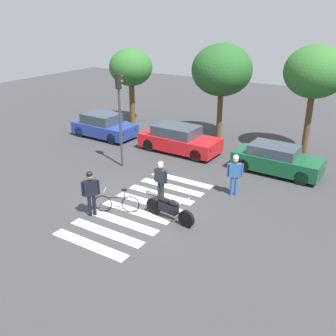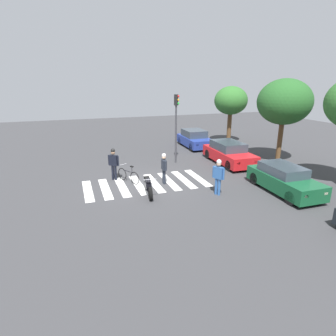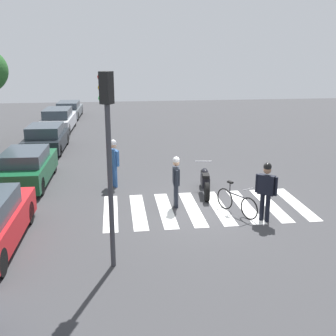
# 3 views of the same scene
# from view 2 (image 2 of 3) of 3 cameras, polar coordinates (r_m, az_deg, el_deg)

# --- Properties ---
(ground_plane) EXTENTS (60.00, 60.00, 0.00)m
(ground_plane) POSITION_cam_2_polar(r_m,az_deg,el_deg) (15.67, -4.47, -3.24)
(ground_plane) COLOR #38383A
(police_motorcycle) EXTENTS (2.24, 0.62, 1.05)m
(police_motorcycle) POSITION_cam_2_polar(r_m,az_deg,el_deg) (14.13, -4.11, -3.56)
(police_motorcycle) COLOR black
(police_motorcycle) RESTS_ON ground_plane
(leaning_bicycle) EXTENTS (1.60, 0.89, 1.02)m
(leaning_bicycle) POSITION_cam_2_polar(r_m,az_deg,el_deg) (15.94, -8.07, -1.52)
(leaning_bicycle) COLOR black
(leaning_bicycle) RESTS_ON ground_plane
(officer_on_foot) EXTENTS (0.66, 0.23, 1.74)m
(officer_on_foot) POSITION_cam_2_polar(r_m,az_deg,el_deg) (15.38, -0.83, 0.33)
(officer_on_foot) COLOR #1E232D
(officer_on_foot) RESTS_ON ground_plane
(officer_by_motorcycle) EXTENTS (0.48, 0.55, 1.86)m
(officer_by_motorcycle) POSITION_cam_2_polar(r_m,az_deg,el_deg) (16.24, -11.05, 1.27)
(officer_by_motorcycle) COLOR black
(officer_by_motorcycle) RESTS_ON ground_plane
(pedestrian_bystander) EXTENTS (0.62, 0.41, 1.85)m
(pedestrian_bystander) POSITION_cam_2_polar(r_m,az_deg,el_deg) (14.04, 10.23, -1.28)
(pedestrian_bystander) COLOR #2D5999
(pedestrian_bystander) RESTS_ON ground_plane
(crosswalk_stripes) EXTENTS (3.14, 6.75, 0.01)m
(crosswalk_stripes) POSITION_cam_2_polar(r_m,az_deg,el_deg) (15.67, -4.47, -3.23)
(crosswalk_stripes) COLOR silver
(crosswalk_stripes) RESTS_ON ground_plane
(car_blue_hatchback) EXTENTS (4.01, 1.99, 1.48)m
(car_blue_hatchback) POSITION_cam_2_polar(r_m,az_deg,el_deg) (24.38, 5.45, 5.92)
(car_blue_hatchback) COLOR black
(car_blue_hatchback) RESTS_ON ground_plane
(car_red_convertible) EXTENTS (4.55, 2.01, 1.49)m
(car_red_convertible) POSITION_cam_2_polar(r_m,az_deg,el_deg) (19.82, 12.28, 2.97)
(car_red_convertible) COLOR black
(car_red_convertible) RESTS_ON ground_plane
(car_green_compact) EXTENTS (4.23, 1.81, 1.39)m
(car_green_compact) POSITION_cam_2_polar(r_m,az_deg,el_deg) (15.49, 22.55, -2.16)
(car_green_compact) COLOR black
(car_green_compact) RESTS_ON ground_plane
(traffic_light_pole) EXTENTS (0.33, 0.36, 4.65)m
(traffic_light_pole) POSITION_cam_2_polar(r_m,az_deg,el_deg) (19.07, 1.69, 10.09)
(traffic_light_pole) COLOR #38383D
(traffic_light_pole) RESTS_ON ground_plane
(street_tree_near) EXTENTS (2.92, 2.92, 5.08)m
(street_tree_near) POSITION_cam_2_polar(r_m,az_deg,el_deg) (26.15, 12.70, 13.19)
(street_tree_near) COLOR brown
(street_tree_near) RESTS_ON ground_plane
(street_tree_mid) EXTENTS (3.58, 3.58, 5.68)m
(street_tree_mid) POSITION_cam_2_polar(r_m,az_deg,el_deg) (20.74, 22.66, 12.29)
(street_tree_mid) COLOR brown
(street_tree_mid) RESTS_ON ground_plane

